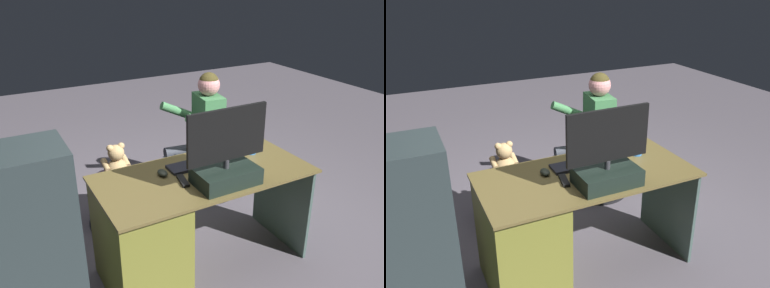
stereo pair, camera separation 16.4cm
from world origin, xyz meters
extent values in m
plane|color=#59535C|center=(0.00, 0.00, 0.00)|extent=(10.00, 10.00, 0.00)
cube|color=brown|center=(0.00, 0.40, 0.74)|extent=(1.43, 0.69, 0.02)
cube|color=olive|center=(0.48, 0.40, 0.36)|extent=(0.46, 0.63, 0.73)
cube|color=#40554F|center=(-0.69, 0.40, 0.36)|extent=(0.02, 0.62, 0.73)
cube|color=black|center=(-0.05, 0.58, 0.80)|extent=(0.39, 0.25, 0.11)
cylinder|color=#333338|center=(-0.05, 0.58, 0.88)|extent=(0.04, 0.04, 0.06)
cube|color=black|center=(-0.05, 0.58, 1.07)|extent=(0.54, 0.02, 0.33)
cube|color=#19598C|center=(-0.05, 0.57, 1.07)|extent=(0.50, 0.00, 0.30)
cube|color=black|center=(-0.02, 0.28, 0.76)|extent=(0.42, 0.14, 0.02)
ellipsoid|color=#282D23|center=(0.25, 0.30, 0.76)|extent=(0.06, 0.10, 0.04)
cylinder|color=#3372BF|center=(-0.46, 0.29, 0.79)|extent=(0.08, 0.08, 0.09)
cube|color=black|center=(0.18, 0.44, 0.75)|extent=(0.07, 0.16, 0.02)
cube|color=silver|center=(-0.08, 0.48, 0.76)|extent=(0.26, 0.33, 0.02)
cylinder|color=black|center=(0.34, -0.40, 0.01)|extent=(0.54, 0.54, 0.03)
cylinder|color=gray|center=(0.34, -0.40, 0.19)|extent=(0.04, 0.04, 0.34)
cylinder|color=#44334C|center=(0.34, -0.40, 0.39)|extent=(0.43, 0.43, 0.06)
ellipsoid|color=tan|center=(0.34, -0.40, 0.51)|extent=(0.17, 0.14, 0.17)
sphere|color=tan|center=(0.34, -0.40, 0.65)|extent=(0.13, 0.13, 0.13)
sphere|color=beige|center=(0.34, -0.46, 0.64)|extent=(0.05, 0.05, 0.05)
sphere|color=tan|center=(0.29, -0.40, 0.70)|extent=(0.06, 0.06, 0.06)
sphere|color=tan|center=(0.38, -0.40, 0.70)|extent=(0.06, 0.06, 0.06)
cylinder|color=tan|center=(0.25, -0.43, 0.54)|extent=(0.05, 0.13, 0.09)
cylinder|color=tan|center=(0.42, -0.43, 0.54)|extent=(0.05, 0.13, 0.09)
cylinder|color=tan|center=(0.29, -0.50, 0.45)|extent=(0.06, 0.10, 0.06)
cylinder|color=tan|center=(0.38, -0.50, 0.45)|extent=(0.06, 0.10, 0.06)
cylinder|color=black|center=(-0.59, -0.52, 0.01)|extent=(0.58, 0.58, 0.03)
cylinder|color=gray|center=(-0.59, -0.52, 0.19)|extent=(0.04, 0.04, 0.34)
cylinder|color=#3B5F61|center=(-0.59, -0.52, 0.39)|extent=(0.44, 0.44, 0.06)
cube|color=#3F7B49|center=(-0.59, -0.52, 0.69)|extent=(0.24, 0.34, 0.54)
sphere|color=#DB8F8E|center=(-0.59, -0.52, 1.05)|extent=(0.20, 0.20, 0.20)
sphere|color=#41391A|center=(-0.59, -0.52, 1.07)|extent=(0.18, 0.18, 0.18)
cylinder|color=#3F7B49|center=(-0.46, -0.30, 0.77)|extent=(0.43, 0.13, 0.25)
cylinder|color=#3F7B49|center=(-0.41, -0.70, 0.77)|extent=(0.43, 0.13, 0.25)
cylinder|color=#383B44|center=(-0.40, -0.41, 0.44)|extent=(0.40, 0.16, 0.11)
cylinder|color=#383B44|center=(-0.21, -0.38, 0.21)|extent=(0.10, 0.10, 0.42)
cylinder|color=#383B44|center=(-0.38, -0.58, 0.44)|extent=(0.40, 0.16, 0.11)
cylinder|color=#383B44|center=(-0.18, -0.56, 0.21)|extent=(0.10, 0.10, 0.42)
cube|color=#263132|center=(1.11, 0.58, 0.61)|extent=(0.44, 0.36, 1.22)
camera|label=1|loc=(1.21, 2.42, 1.97)|focal=37.55mm
camera|label=2|loc=(1.06, 2.50, 1.97)|focal=37.55mm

